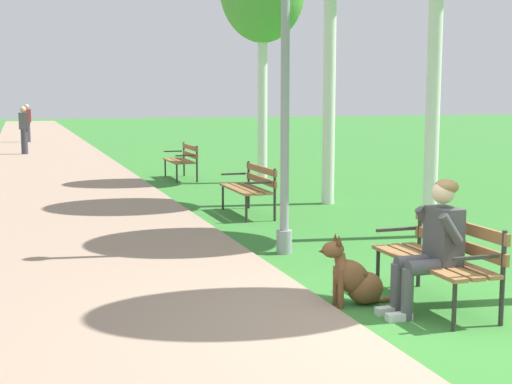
{
  "coord_description": "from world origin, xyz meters",
  "views": [
    {
      "loc": [
        -3.15,
        -5.26,
        2.0
      ],
      "look_at": [
        -0.57,
        2.55,
        0.9
      ],
      "focal_mm": 50.47,
      "sensor_mm": 36.0,
      "label": 1
    }
  ],
  "objects_px": {
    "person_seated_on_near_bench": "(433,241)",
    "dog_brown": "(355,279)",
    "lamp_post_near": "(285,72)",
    "park_bench_mid": "(251,185)",
    "pedestrian_distant": "(24,130)",
    "pedestrian_further_distant": "(27,123)",
    "park_bench_far": "(183,158)",
    "park_bench_near": "(441,254)"
  },
  "relations": [
    {
      "from": "pedestrian_distant",
      "to": "park_bench_mid",
      "type": "bearing_deg",
      "value": -76.09
    },
    {
      "from": "park_bench_far",
      "to": "pedestrian_distant",
      "type": "xyz_separation_m",
      "value": [
        -3.56,
        8.66,
        0.33
      ]
    },
    {
      "from": "pedestrian_distant",
      "to": "pedestrian_further_distant",
      "type": "relative_size",
      "value": 1.0
    },
    {
      "from": "dog_brown",
      "to": "pedestrian_further_distant",
      "type": "relative_size",
      "value": 0.5
    },
    {
      "from": "park_bench_far",
      "to": "pedestrian_distant",
      "type": "bearing_deg",
      "value": 112.34
    },
    {
      "from": "park_bench_mid",
      "to": "pedestrian_distant",
      "type": "xyz_separation_m",
      "value": [
        -3.51,
        14.16,
        0.33
      ]
    },
    {
      "from": "lamp_post_near",
      "to": "pedestrian_further_distant",
      "type": "relative_size",
      "value": 2.68
    },
    {
      "from": "person_seated_on_near_bench",
      "to": "lamp_post_near",
      "type": "bearing_deg",
      "value": 97.87
    },
    {
      "from": "park_bench_mid",
      "to": "park_bench_far",
      "type": "height_order",
      "value": "same"
    },
    {
      "from": "park_bench_far",
      "to": "park_bench_near",
      "type": "bearing_deg",
      "value": -89.81
    },
    {
      "from": "park_bench_near",
      "to": "person_seated_on_near_bench",
      "type": "height_order",
      "value": "person_seated_on_near_bench"
    },
    {
      "from": "pedestrian_distant",
      "to": "person_seated_on_near_bench",
      "type": "bearing_deg",
      "value": -80.38
    },
    {
      "from": "pedestrian_distant",
      "to": "dog_brown",
      "type": "bearing_deg",
      "value": -81.72
    },
    {
      "from": "person_seated_on_near_bench",
      "to": "dog_brown",
      "type": "distance_m",
      "value": 0.83
    },
    {
      "from": "park_bench_near",
      "to": "pedestrian_further_distant",
      "type": "xyz_separation_m",
      "value": [
        -3.4,
        26.47,
        0.33
      ]
    },
    {
      "from": "person_seated_on_near_bench",
      "to": "pedestrian_distant",
      "type": "distance_m",
      "value": 20.27
    },
    {
      "from": "person_seated_on_near_bench",
      "to": "pedestrian_distant",
      "type": "bearing_deg",
      "value": 99.62
    },
    {
      "from": "park_bench_far",
      "to": "pedestrian_further_distant",
      "type": "xyz_separation_m",
      "value": [
        -3.36,
        15.33,
        0.33
      ]
    },
    {
      "from": "person_seated_on_near_bench",
      "to": "dog_brown",
      "type": "relative_size",
      "value": 1.5
    },
    {
      "from": "person_seated_on_near_bench",
      "to": "lamp_post_near",
      "type": "height_order",
      "value": "lamp_post_near"
    },
    {
      "from": "park_bench_mid",
      "to": "lamp_post_near",
      "type": "relative_size",
      "value": 0.34
    },
    {
      "from": "park_bench_near",
      "to": "pedestrian_distant",
      "type": "xyz_separation_m",
      "value": [
        -3.59,
        19.8,
        0.33
      ]
    },
    {
      "from": "dog_brown",
      "to": "lamp_post_near",
      "type": "relative_size",
      "value": 0.19
    },
    {
      "from": "lamp_post_near",
      "to": "person_seated_on_near_bench",
      "type": "bearing_deg",
      "value": -82.13
    },
    {
      "from": "pedestrian_further_distant",
      "to": "lamp_post_near",
      "type": "bearing_deg",
      "value": -83.3
    },
    {
      "from": "park_bench_mid",
      "to": "pedestrian_distant",
      "type": "height_order",
      "value": "pedestrian_distant"
    },
    {
      "from": "park_bench_mid",
      "to": "pedestrian_further_distant",
      "type": "relative_size",
      "value": 0.91
    },
    {
      "from": "park_bench_mid",
      "to": "person_seated_on_near_bench",
      "type": "xyz_separation_m",
      "value": [
        -0.12,
        -5.82,
        0.17
      ]
    },
    {
      "from": "person_seated_on_near_bench",
      "to": "pedestrian_further_distant",
      "type": "height_order",
      "value": "pedestrian_further_distant"
    },
    {
      "from": "dog_brown",
      "to": "park_bench_near",
      "type": "bearing_deg",
      "value": -20.46
    },
    {
      "from": "park_bench_mid",
      "to": "pedestrian_distant",
      "type": "distance_m",
      "value": 14.6
    },
    {
      "from": "park_bench_near",
      "to": "pedestrian_further_distant",
      "type": "bearing_deg",
      "value": 97.31
    },
    {
      "from": "park_bench_far",
      "to": "park_bench_mid",
      "type": "bearing_deg",
      "value": -90.53
    },
    {
      "from": "lamp_post_near",
      "to": "pedestrian_further_distant",
      "type": "height_order",
      "value": "lamp_post_near"
    },
    {
      "from": "park_bench_far",
      "to": "person_seated_on_near_bench",
      "type": "distance_m",
      "value": 11.33
    },
    {
      "from": "park_bench_mid",
      "to": "pedestrian_distant",
      "type": "bearing_deg",
      "value": 103.91
    },
    {
      "from": "park_bench_near",
      "to": "park_bench_mid",
      "type": "xyz_separation_m",
      "value": [
        -0.09,
        5.63,
        0.0
      ]
    },
    {
      "from": "dog_brown",
      "to": "lamp_post_near",
      "type": "distance_m",
      "value": 3.12
    },
    {
      "from": "park_bench_near",
      "to": "dog_brown",
      "type": "relative_size",
      "value": 1.8
    },
    {
      "from": "pedestrian_further_distant",
      "to": "park_bench_near",
      "type": "bearing_deg",
      "value": -82.69
    },
    {
      "from": "person_seated_on_near_bench",
      "to": "lamp_post_near",
      "type": "distance_m",
      "value": 3.28
    },
    {
      "from": "pedestrian_further_distant",
      "to": "person_seated_on_near_bench",
      "type": "bearing_deg",
      "value": -83.18
    }
  ]
}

